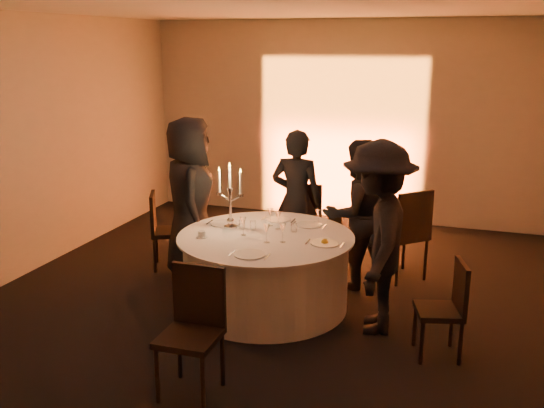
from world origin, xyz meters
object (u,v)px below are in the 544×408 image
(chair_left, at_px, (163,226))
(chair_back_right, at_px, (407,229))
(coffee_cup, at_px, (202,235))
(candelabra, at_px, (230,205))
(banquet_table, at_px, (266,271))
(guest_back_left, at_px, (296,200))
(guest_right, at_px, (378,238))
(chair_right, at_px, (448,304))
(guest_left, at_px, (190,198))
(guest_back_right, at_px, (356,214))
(chair_back_left, at_px, (306,216))
(chair_front, at_px, (194,323))

(chair_left, xyz_separation_m, chair_back_right, (2.83, 0.52, 0.09))
(chair_left, xyz_separation_m, coffee_cup, (0.96, -0.93, 0.28))
(chair_back_right, height_order, candelabra, candelabra)
(banquet_table, height_order, coffee_cup, coffee_cup)
(banquet_table, height_order, guest_back_left, guest_back_left)
(guest_right, relative_size, candelabra, 2.59)
(banquet_table, bearing_deg, coffee_cup, -155.96)
(chair_right, height_order, guest_left, guest_left)
(guest_right, bearing_deg, guest_back_right, -166.22)
(chair_back_right, bearing_deg, chair_back_left, -57.13)
(guest_back_left, height_order, coffee_cup, guest_back_left)
(banquet_table, distance_m, chair_right, 1.89)
(chair_left, distance_m, candelabra, 1.33)
(chair_back_left, height_order, chair_front, chair_back_left)
(chair_right, bearing_deg, chair_front, -73.39)
(guest_left, distance_m, guest_back_left, 1.25)
(chair_back_left, xyz_separation_m, coffee_cup, (-0.61, -1.74, 0.23))
(chair_left, distance_m, chair_back_right, 2.88)
(chair_right, height_order, guest_back_right, guest_back_right)
(banquet_table, xyz_separation_m, chair_front, (-0.02, -1.65, 0.18))
(chair_left, xyz_separation_m, guest_left, (0.43, -0.11, 0.41))
(chair_back_left, xyz_separation_m, chair_front, (-0.04, -3.12, -0.00))
(chair_left, relative_size, guest_back_right, 0.56)
(chair_right, distance_m, guest_left, 3.14)
(chair_right, height_order, candelabra, candelabra)
(chair_left, distance_m, coffee_cup, 1.36)
(guest_back_left, bearing_deg, chair_right, 139.06)
(guest_left, bearing_deg, guest_back_right, -107.35)
(chair_front, height_order, guest_back_left, guest_back_left)
(chair_back_right, xyz_separation_m, guest_back_right, (-0.53, -0.33, 0.22))
(chair_right, bearing_deg, banquet_table, -120.46)
(chair_front, bearing_deg, coffee_cup, 111.65)
(guest_back_right, bearing_deg, chair_front, 31.28)
(banquet_table, bearing_deg, chair_front, -90.71)
(banquet_table, xyz_separation_m, guest_left, (-1.11, 0.56, 0.55))
(guest_left, height_order, candelabra, guest_left)
(banquet_table, bearing_deg, guest_left, 153.38)
(chair_back_left, distance_m, candelabra, 1.49)
(chair_back_right, xyz_separation_m, guest_back_left, (-1.30, -0.03, 0.24))
(guest_right, bearing_deg, chair_left, -114.09)
(chair_back_right, relative_size, coffee_cup, 9.76)
(chair_front, relative_size, candelabra, 1.43)
(banquet_table, bearing_deg, chair_back_right, 42.69)
(banquet_table, height_order, chair_right, chair_right)
(banquet_table, relative_size, chair_front, 1.79)
(chair_back_left, distance_m, guest_back_right, 1.00)
(chair_back_left, relative_size, guest_back_right, 0.61)
(coffee_cup, bearing_deg, guest_back_right, 39.82)
(banquet_table, relative_size, chair_right, 2.08)
(guest_back_left, height_order, candelabra, guest_back_left)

